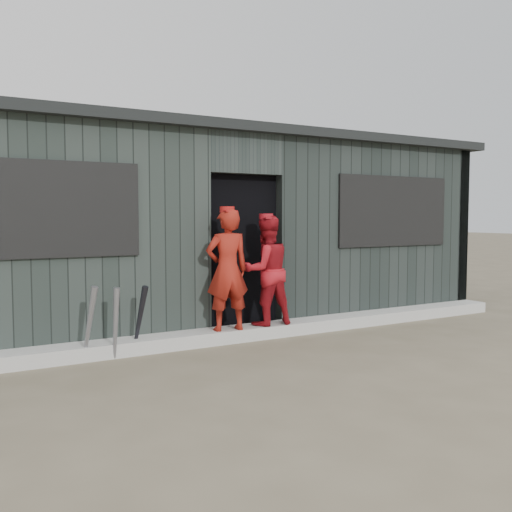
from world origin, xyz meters
TOP-DOWN VIEW (x-y plane):
  - ground at (0.00, 0.00)m, footprint 80.00×80.00m
  - curb at (0.00, 1.82)m, footprint 8.00×0.36m
  - bat_left at (-2.04, 1.63)m, footprint 0.16×0.28m
  - bat_mid at (-1.78, 1.61)m, footprint 0.08×0.17m
  - bat_right at (-1.48, 1.75)m, footprint 0.13×0.33m
  - player_red_left at (-0.42, 1.74)m, footprint 0.55×0.39m
  - player_red_right at (0.15, 1.81)m, footprint 0.67×0.53m
  - player_grey_back at (0.37, 2.42)m, footprint 0.59×0.44m
  - dugout at (-0.00, 3.50)m, footprint 8.30×3.30m

SIDE VIEW (x-z plane):
  - ground at x=0.00m, z-range 0.00..0.00m
  - curb at x=0.00m, z-range 0.00..0.15m
  - bat_right at x=-1.48m, z-range 0.00..0.75m
  - bat_mid at x=-1.78m, z-range 0.00..0.76m
  - bat_left at x=-2.04m, z-range 0.00..0.79m
  - player_grey_back at x=0.37m, z-range 0.00..1.09m
  - player_red_right at x=0.15m, z-range 0.15..1.49m
  - player_red_left at x=-0.42m, z-range 0.15..1.57m
  - dugout at x=0.00m, z-range -0.02..2.60m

